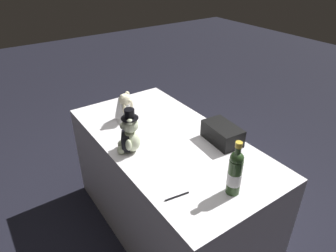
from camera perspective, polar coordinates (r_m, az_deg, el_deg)
name	(u,v)px	position (r m, az deg, el deg)	size (l,w,h in m)	color
ground_plane	(168,223)	(2.51, 0.00, -17.78)	(12.00, 12.00, 0.00)	black
reception_table	(168,185)	(2.23, 0.00, -11.01)	(1.53, 0.79, 0.79)	white
teddy_bear_groom	(129,135)	(1.84, -7.30, -1.71)	(0.15, 0.15, 0.28)	beige
teddy_bear_bride	(124,109)	(2.18, -8.25, 3.28)	(0.20, 0.18, 0.22)	white
champagne_bottle	(235,172)	(1.55, 12.52, -8.50)	(0.07, 0.07, 0.31)	#2C4622
signing_pen	(176,197)	(1.56, 1.55, -13.18)	(0.03, 0.14, 0.01)	black
gift_case_black	(222,133)	(1.97, 10.20, -1.40)	(0.27, 0.18, 0.12)	black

